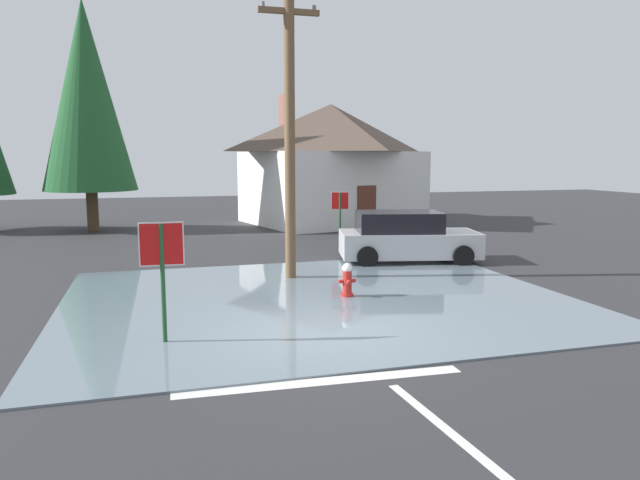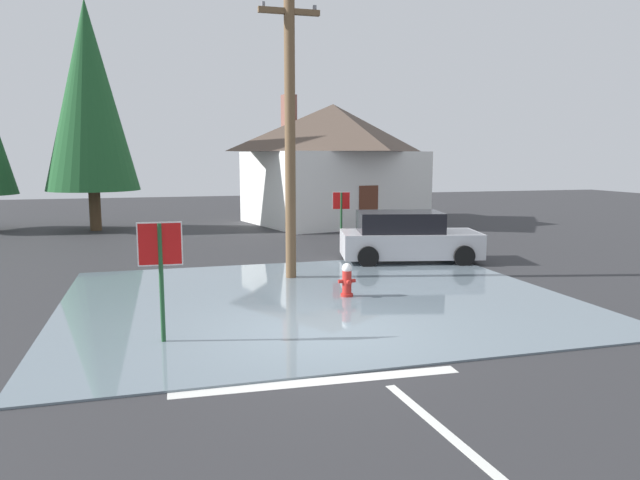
% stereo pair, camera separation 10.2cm
% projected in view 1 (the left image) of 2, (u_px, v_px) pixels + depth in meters
% --- Properties ---
extents(ground_plane, '(80.00, 80.00, 0.10)m').
position_uv_depth(ground_plane, '(324.00, 336.00, 10.90)').
color(ground_plane, '#2D2D30').
extents(flood_puddle, '(11.36, 9.27, 0.04)m').
position_uv_depth(flood_puddle, '(319.00, 299.00, 13.45)').
color(flood_puddle, slate).
rests_on(flood_puddle, ground).
extents(lane_stop_bar, '(4.32, 0.46, 0.01)m').
position_uv_depth(lane_stop_bar, '(322.00, 381.00, 8.52)').
color(lane_stop_bar, silver).
rests_on(lane_stop_bar, ground).
extents(lane_center_stripe, '(0.31, 3.16, 0.01)m').
position_uv_depth(lane_center_stripe, '(452.00, 434.00, 6.91)').
color(lane_center_stripe, silver).
rests_on(lane_center_stripe, ground).
extents(stop_sign_near, '(0.76, 0.08, 2.16)m').
position_uv_depth(stop_sign_near, '(162.00, 258.00, 10.06)').
color(stop_sign_near, '#1E4C28').
rests_on(stop_sign_near, ground).
extents(fire_hydrant, '(0.41, 0.35, 0.82)m').
position_uv_depth(fire_hydrant, '(347.00, 281.00, 13.59)').
color(fire_hydrant, '#AD231E').
rests_on(fire_hydrant, ground).
extents(utility_pole, '(1.60, 0.28, 7.54)m').
position_uv_depth(utility_pole, '(290.00, 131.00, 15.24)').
color(utility_pole, brown).
rests_on(utility_pole, ground).
extents(stop_sign_far, '(0.62, 0.19, 2.03)m').
position_uv_depth(stop_sign_far, '(340.00, 208.00, 21.11)').
color(stop_sign_far, '#1E4C28').
rests_on(stop_sign_far, ground).
extents(house, '(9.34, 8.54, 6.30)m').
position_uv_depth(house, '(331.00, 162.00, 28.86)').
color(house, silver).
rests_on(house, ground).
extents(parked_car, '(4.58, 2.82, 1.58)m').
position_uv_depth(parked_car, '(406.00, 238.00, 18.32)').
color(parked_car, silver).
rests_on(parked_car, ground).
extents(pine_tree_mid_left, '(4.01, 4.01, 10.03)m').
position_uv_depth(pine_tree_mid_left, '(86.00, 96.00, 25.36)').
color(pine_tree_mid_left, '#4C3823').
rests_on(pine_tree_mid_left, ground).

